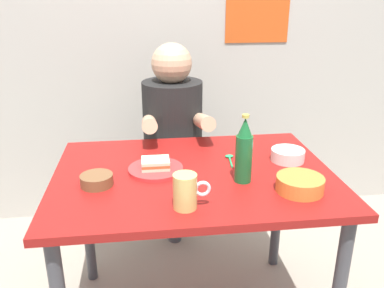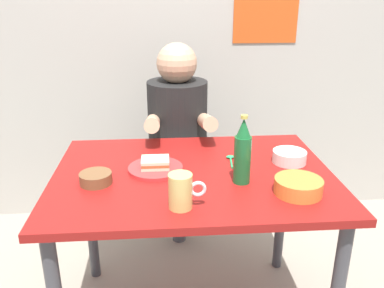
{
  "view_description": "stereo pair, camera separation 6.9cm",
  "coord_description": "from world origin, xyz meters",
  "px_view_note": "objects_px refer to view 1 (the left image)",
  "views": [
    {
      "loc": [
        -0.19,
        -1.44,
        1.41
      ],
      "look_at": [
        0.0,
        0.05,
        0.84
      ],
      "focal_mm": 37.56,
      "sensor_mm": 36.0,
      "label": 1
    },
    {
      "loc": [
        -0.12,
        -1.44,
        1.41
      ],
      "look_at": [
        0.0,
        0.05,
        0.84
      ],
      "focal_mm": 37.56,
      "sensor_mm": 36.0,
      "label": 2
    }
  ],
  "objects_px": {
    "person_seated": "(173,120)",
    "beer_mug": "(186,191)",
    "rice_bowl_white": "(288,154)",
    "beer_bottle": "(244,152)",
    "sandwich": "(156,163)",
    "dining_table": "(194,193)",
    "stool": "(174,188)",
    "plate_orange": "(156,169)"
  },
  "relations": [
    {
      "from": "person_seated",
      "to": "beer_mug",
      "type": "distance_m",
      "value": 0.89
    },
    {
      "from": "rice_bowl_white",
      "to": "beer_bottle",
      "type": "bearing_deg",
      "value": -144.76
    },
    {
      "from": "sandwich",
      "to": "rice_bowl_white",
      "type": "bearing_deg",
      "value": 3.5
    },
    {
      "from": "dining_table",
      "to": "stool",
      "type": "xyz_separation_m",
      "value": [
        -0.03,
        0.63,
        -0.3
      ]
    },
    {
      "from": "stool",
      "to": "person_seated",
      "type": "distance_m",
      "value": 0.42
    },
    {
      "from": "sandwich",
      "to": "rice_bowl_white",
      "type": "xyz_separation_m",
      "value": [
        0.56,
        0.03,
        -0.0
      ]
    },
    {
      "from": "plate_orange",
      "to": "beer_mug",
      "type": "height_order",
      "value": "beer_mug"
    },
    {
      "from": "stool",
      "to": "rice_bowl_white",
      "type": "relative_size",
      "value": 3.21
    },
    {
      "from": "rice_bowl_white",
      "to": "beer_mug",
      "type": "bearing_deg",
      "value": -144.27
    },
    {
      "from": "beer_mug",
      "to": "rice_bowl_white",
      "type": "relative_size",
      "value": 0.9
    },
    {
      "from": "person_seated",
      "to": "plate_orange",
      "type": "distance_m",
      "value": 0.6
    },
    {
      "from": "sandwich",
      "to": "rice_bowl_white",
      "type": "relative_size",
      "value": 0.79
    },
    {
      "from": "person_seated",
      "to": "beer_bottle",
      "type": "bearing_deg",
      "value": -73.98
    },
    {
      "from": "person_seated",
      "to": "sandwich",
      "type": "height_order",
      "value": "person_seated"
    },
    {
      "from": "dining_table",
      "to": "sandwich",
      "type": "height_order",
      "value": "sandwich"
    },
    {
      "from": "dining_table",
      "to": "person_seated",
      "type": "xyz_separation_m",
      "value": [
        -0.03,
        0.62,
        0.12
      ]
    },
    {
      "from": "stool",
      "to": "beer_bottle",
      "type": "bearing_deg",
      "value": -74.21
    },
    {
      "from": "sandwich",
      "to": "beer_mug",
      "type": "relative_size",
      "value": 0.87
    },
    {
      "from": "person_seated",
      "to": "sandwich",
      "type": "bearing_deg",
      "value": -101.14
    },
    {
      "from": "sandwich",
      "to": "beer_bottle",
      "type": "distance_m",
      "value": 0.36
    },
    {
      "from": "rice_bowl_white",
      "to": "dining_table",
      "type": "bearing_deg",
      "value": -170.99
    },
    {
      "from": "sandwich",
      "to": "beer_bottle",
      "type": "xyz_separation_m",
      "value": [
        0.32,
        -0.13,
        0.09
      ]
    },
    {
      "from": "stool",
      "to": "plate_orange",
      "type": "xyz_separation_m",
      "value": [
        -0.12,
        -0.6,
        0.4
      ]
    },
    {
      "from": "sandwich",
      "to": "plate_orange",
      "type": "bearing_deg",
      "value": -90.0
    },
    {
      "from": "dining_table",
      "to": "beer_mug",
      "type": "distance_m",
      "value": 0.32
    },
    {
      "from": "stool",
      "to": "person_seated",
      "type": "bearing_deg",
      "value": -90.0
    },
    {
      "from": "beer_mug",
      "to": "dining_table",
      "type": "bearing_deg",
      "value": 77.45
    },
    {
      "from": "dining_table",
      "to": "rice_bowl_white",
      "type": "height_order",
      "value": "rice_bowl_white"
    },
    {
      "from": "stool",
      "to": "plate_orange",
      "type": "height_order",
      "value": "plate_orange"
    },
    {
      "from": "sandwich",
      "to": "rice_bowl_white",
      "type": "height_order",
      "value": "same"
    },
    {
      "from": "stool",
      "to": "sandwich",
      "type": "height_order",
      "value": "sandwich"
    },
    {
      "from": "sandwich",
      "to": "beer_mug",
      "type": "distance_m",
      "value": 0.32
    },
    {
      "from": "sandwich",
      "to": "rice_bowl_white",
      "type": "distance_m",
      "value": 0.56
    },
    {
      "from": "dining_table",
      "to": "beer_mug",
      "type": "relative_size",
      "value": 8.73
    },
    {
      "from": "beer_bottle",
      "to": "rice_bowl_white",
      "type": "xyz_separation_m",
      "value": [
        0.24,
        0.17,
        -0.09
      ]
    },
    {
      "from": "stool",
      "to": "rice_bowl_white",
      "type": "bearing_deg",
      "value": -51.95
    },
    {
      "from": "dining_table",
      "to": "beer_bottle",
      "type": "distance_m",
      "value": 0.29
    },
    {
      "from": "person_seated",
      "to": "rice_bowl_white",
      "type": "height_order",
      "value": "person_seated"
    },
    {
      "from": "dining_table",
      "to": "person_seated",
      "type": "distance_m",
      "value": 0.63
    },
    {
      "from": "beer_bottle",
      "to": "plate_orange",
      "type": "bearing_deg",
      "value": 157.72
    },
    {
      "from": "sandwich",
      "to": "beer_bottle",
      "type": "height_order",
      "value": "beer_bottle"
    },
    {
      "from": "beer_mug",
      "to": "rice_bowl_white",
      "type": "bearing_deg",
      "value": 35.73
    }
  ]
}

